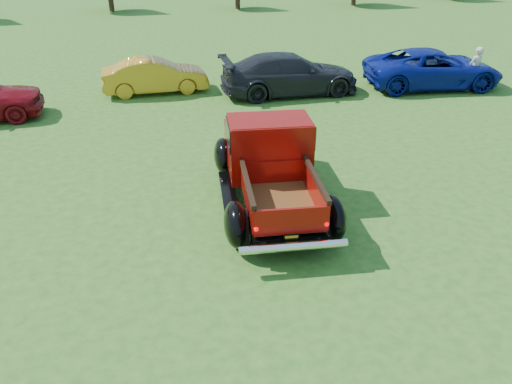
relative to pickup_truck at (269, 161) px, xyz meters
name	(u,v)px	position (x,y,z in m)	size (l,w,h in m)	color
ground	(275,237)	(-0.35, -1.70, -0.87)	(120.00, 120.00, 0.00)	#2B5618
pickup_truck	(269,161)	(0.00, 0.00, 0.00)	(2.83, 5.16, 1.84)	black
show_car_yellow	(155,76)	(-1.85, 8.71, -0.25)	(1.32, 3.78, 1.24)	orange
show_car_grey	(290,74)	(2.87, 7.33, -0.15)	(2.03, 4.99, 1.45)	black
show_car_blue	(433,68)	(8.36, 6.80, -0.17)	(2.34, 5.08, 1.41)	navy
spectator	(475,69)	(9.56, 5.98, -0.07)	(0.59, 0.39, 1.61)	#B7AD9F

